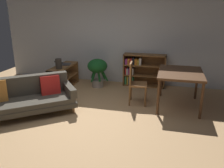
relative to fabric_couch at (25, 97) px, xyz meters
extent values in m
plane|color=tan|center=(1.26, -0.03, -0.36)|extent=(8.16, 8.16, 0.00)
cube|color=silver|center=(1.26, 2.67, 0.99)|extent=(6.80, 0.10, 2.70)
cylinder|color=olive|center=(0.98, 0.22, -0.29)|extent=(0.04, 0.04, 0.14)
cylinder|color=olive|center=(0.55, 0.76, -0.29)|extent=(0.04, 0.04, 0.14)
cube|color=#474238|center=(0.06, -0.07, -0.17)|extent=(2.03, 1.85, 0.10)
cube|color=#474238|center=(0.06, -0.07, -0.07)|extent=(1.95, 1.78, 0.10)
cube|color=#474238|center=(-0.13, 0.17, 0.19)|extent=(1.58, 1.31, 0.41)
cube|color=#474238|center=(0.77, 0.50, 0.07)|extent=(0.60, 0.69, 0.18)
cube|color=red|center=(0.39, 0.39, 0.16)|extent=(0.45, 0.42, 0.42)
cube|color=brown|center=(0.04, 2.33, -0.05)|extent=(0.39, 0.04, 0.62)
cube|color=brown|center=(0.04, 1.17, -0.05)|extent=(0.39, 0.04, 0.62)
cube|color=brown|center=(0.04, 1.75, -0.06)|extent=(0.39, 1.16, 0.04)
cube|color=brown|center=(0.04, 1.75, 0.24)|extent=(0.39, 1.20, 0.04)
cube|color=brown|center=(0.04, 1.75, -0.34)|extent=(0.39, 1.16, 0.04)
cube|color=#333338|center=(0.06, 1.92, 0.27)|extent=(0.29, 0.35, 0.02)
cube|color=black|center=(-0.14, 1.87, 0.32)|extent=(0.26, 0.33, 0.10)
cylinder|color=#2D2823|center=(0.08, 1.42, 0.39)|extent=(0.16, 0.16, 0.26)
cylinder|color=slate|center=(0.08, 1.42, 0.44)|extent=(0.09, 0.09, 0.01)
cylinder|color=#9E9389|center=(0.94, 2.03, -0.26)|extent=(0.32, 0.32, 0.20)
cylinder|color=#195623|center=(1.09, 2.02, 0.12)|extent=(0.33, 0.06, 0.58)
cylinder|color=#195623|center=(1.03, 2.09, 0.09)|extent=(0.23, 0.18, 0.53)
cylinder|color=#195623|center=(0.91, 2.16, 0.10)|extent=(0.09, 0.31, 0.54)
cylinder|color=#195623|center=(0.82, 2.12, 0.12)|extent=(0.28, 0.22, 0.58)
cylinder|color=#195623|center=(0.88, 1.98, 0.04)|extent=(0.15, 0.13, 0.42)
cylinder|color=#195623|center=(0.88, 1.91, 0.08)|extent=(0.14, 0.28, 0.50)
cylinder|color=#195623|center=(1.00, 1.95, 0.05)|extent=(0.17, 0.21, 0.46)
ellipsoid|color=#195623|center=(0.94, 2.03, 0.24)|extent=(0.55, 0.55, 0.38)
cylinder|color=#56351E|center=(2.69, 1.73, 0.02)|extent=(0.06, 0.06, 0.75)
cylinder|color=#56351E|center=(2.69, 0.61, 0.02)|extent=(0.06, 0.06, 0.75)
cylinder|color=#56351E|center=(3.53, 1.73, 0.02)|extent=(0.06, 0.06, 0.75)
cylinder|color=#56351E|center=(3.53, 0.61, 0.02)|extent=(0.06, 0.06, 0.75)
cube|color=#56351E|center=(3.11, 1.17, 0.42)|extent=(0.94, 1.22, 0.05)
cylinder|color=brown|center=(2.37, 1.29, -0.14)|extent=(0.04, 0.04, 0.45)
cylinder|color=brown|center=(2.40, 0.93, -0.14)|extent=(0.04, 0.04, 0.45)
cylinder|color=brown|center=(2.02, 1.26, -0.14)|extent=(0.04, 0.04, 0.45)
cylinder|color=brown|center=(2.05, 0.91, -0.14)|extent=(0.04, 0.04, 0.45)
cube|color=brown|center=(2.21, 1.10, 0.11)|extent=(0.42, 0.42, 0.04)
cube|color=brown|center=(2.03, 1.08, 0.37)|extent=(0.06, 0.35, 0.48)
cube|color=brown|center=(1.62, 2.45, 0.10)|extent=(0.04, 0.32, 0.91)
cube|color=brown|center=(2.75, 2.45, 0.10)|extent=(0.04, 0.32, 0.91)
cube|color=brown|center=(2.19, 2.45, 0.53)|extent=(1.17, 0.32, 0.04)
cube|color=brown|center=(2.19, 2.45, -0.34)|extent=(1.17, 0.32, 0.04)
cube|color=brown|center=(2.19, 2.59, 0.10)|extent=(1.14, 0.04, 0.91)
cube|color=brown|center=(2.19, 2.45, -0.05)|extent=(1.14, 0.31, 0.04)
cube|color=brown|center=(2.19, 2.45, 0.24)|extent=(1.14, 0.31, 0.04)
cube|color=#337F47|center=(1.68, 2.43, -0.21)|extent=(0.04, 0.25, 0.22)
cube|color=gold|center=(1.74, 2.42, -0.21)|extent=(0.05, 0.21, 0.23)
cube|color=#2D5199|center=(1.79, 2.42, -0.21)|extent=(0.03, 0.23, 0.22)
cube|color=black|center=(1.83, 2.42, -0.21)|extent=(0.04, 0.21, 0.23)
cube|color=#337F47|center=(1.88, 2.43, -0.21)|extent=(0.03, 0.26, 0.22)
cube|color=red|center=(1.67, 2.41, 0.07)|extent=(0.04, 0.20, 0.20)
cube|color=silver|center=(1.72, 2.43, 0.05)|extent=(0.04, 0.27, 0.17)
cube|color=#993884|center=(1.77, 2.41, 0.05)|extent=(0.04, 0.20, 0.17)
cube|color=silver|center=(1.82, 2.42, 0.07)|extent=(0.05, 0.22, 0.21)
cube|color=silver|center=(1.87, 2.42, 0.06)|extent=(0.04, 0.22, 0.19)
cube|color=#993884|center=(1.69, 2.43, 0.33)|extent=(0.06, 0.25, 0.15)
cube|color=orange|center=(1.75, 2.42, 0.34)|extent=(0.05, 0.23, 0.16)
cube|color=red|center=(1.81, 2.42, 0.34)|extent=(0.07, 0.21, 0.17)
cube|color=black|center=(1.88, 2.42, 0.36)|extent=(0.06, 0.22, 0.20)
cube|color=orange|center=(1.96, 2.42, 0.34)|extent=(0.07, 0.23, 0.16)
cube|color=gold|center=(2.02, 2.41, 0.33)|extent=(0.04, 0.20, 0.14)
cube|color=silver|center=(2.07, 2.42, 0.35)|extent=(0.06, 0.21, 0.19)
camera|label=1|loc=(2.87, -3.93, 1.74)|focal=37.29mm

